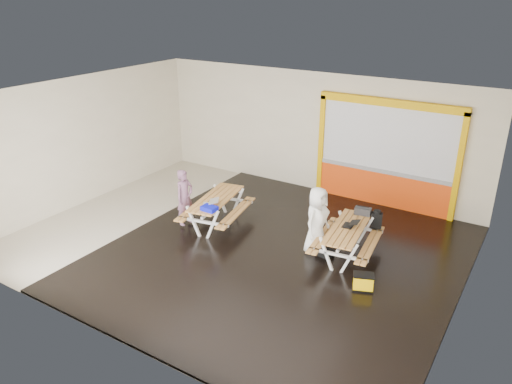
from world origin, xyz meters
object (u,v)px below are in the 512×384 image
Objects in this scene: person_left at (185,197)px; person_right at (317,221)px; backpack at (376,219)px; dark_case at (324,252)px; toolbox at (363,211)px; picnic_table_right at (347,235)px; blue_pouch at (209,208)px; laptop_left at (210,204)px; fluke_bag at (363,282)px; picnic_table_left at (216,204)px; laptop_right at (350,224)px.

person_left is 0.90× the size of person_right.
backpack is 1.15× the size of dark_case.
picnic_table_right is at bearing -92.37° from toolbox.
person_right reaches higher than blue_pouch.
laptop_left is at bearing 123.79° from blue_pouch.
toolbox is 0.36m from backpack.
person_right is at bearing 13.26° from laptop_left.
person_left is 3.97× the size of blue_pouch.
dark_case is (3.61, 0.48, -0.70)m from person_left.
picnic_table_right is 5.17× the size of toolbox.
person_right reaches higher than fluke_bag.
picnic_table_left is at bearing -179.60° from dark_case.
picnic_table_left is 2.72m from person_right.
toolbox is (0.01, 0.73, 0.04)m from laptop_right.
person_right is at bearing 19.01° from blue_pouch.
backpack is 1.46m from dark_case.
laptop_left is 0.27m from blue_pouch.
blue_pouch is 0.84× the size of backpack.
toolbox is at bearing 29.41° from blue_pouch.
fluke_bag is (4.04, -0.35, -0.62)m from laptop_left.
laptop_left is at bearing -167.36° from picnic_table_right.
person_right reaches higher than picnic_table_right.
laptop_right reaches higher than picnic_table_right.
person_left reaches higher than toolbox.
picnic_table_left is 6.06× the size of blue_pouch.
laptop_right is (4.06, 0.79, -0.01)m from person_left.
laptop_right is at bearing 35.19° from dark_case.
person_right reaches higher than toolbox.
toolbox is (3.27, 1.53, 0.00)m from laptop_left.
fluke_bag is at bearing -88.15° from person_left.
picnic_table_right is at bearing 12.64° from laptop_left.
picnic_table_right is at bearing -112.32° from backpack.
blue_pouch is (-3.11, -1.03, 0.03)m from laptop_right.
dark_case is (-0.78, -1.10, -0.58)m from backpack.
blue_pouch is (0.95, -0.24, 0.02)m from person_left.
blue_pouch is 2.85m from dark_case.
picnic_table_right is 1.28× the size of person_right.
laptop_left is 3.61m from toolbox.
blue_pouch is at bearing -65.52° from picnic_table_left.
toolbox is at bearing 87.63° from picnic_table_right.
toolbox is at bearing 66.43° from dark_case.
fluke_bag is at bearing -4.96° from laptop_left.
person_left reaches higher than fluke_bag.
person_left is 3.00× the size of fluke_bag.
person_left is at bearing -144.16° from picnic_table_left.
toolbox reaches higher than blue_pouch.
backpack is at bearing 103.12° from fluke_bag.
picnic_table_right is 1.39m from fluke_bag.
person_left is (-0.63, -0.46, 0.22)m from picnic_table_left.
toolbox is (4.06, 1.52, 0.02)m from person_left.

